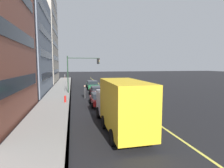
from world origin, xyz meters
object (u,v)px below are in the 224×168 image
Objects in this scene: pedestrian_with_backpack at (85,91)px; fire_hydrant at (65,99)px; truck_yellow at (121,104)px; street_sign_post at (65,82)px; car_red at (100,99)px; car_maroon at (97,91)px; traffic_light_mast at (80,68)px; car_green at (92,85)px.

fire_hydrant is (-2.80, 2.45, -0.56)m from pedestrian_with_backpack.
street_sign_post is (18.28, 4.30, -0.05)m from truck_yellow.
car_red reaches higher than fire_hydrant.
pedestrian_with_backpack is (4.67, 1.32, 0.28)m from car_red.
car_maroon reaches higher than car_red.
car_red is 4.08× the size of fire_hydrant.
fire_hydrant is (1.87, 3.77, -0.27)m from car_red.
fire_hydrant is at bearing 22.75° from truck_yellow.
truck_yellow is (-13.43, 0.24, 1.03)m from car_maroon.
traffic_light_mast reaches higher than car_red.
traffic_light_mast is 3.66m from street_sign_post.
traffic_light_mast is (16.75, 1.87, 2.23)m from truck_yellow.
traffic_light_mast is 6.14× the size of fire_hydrant.
street_sign_post is at bearing 24.78° from pedestrian_with_backpack.
fire_hydrant is at bearing 159.28° from car_green.
fire_hydrant is (-8.76, -0.30, -1.27)m from street_sign_post.
pedestrian_with_backpack is (-1.11, 1.79, 0.28)m from car_maroon.
street_sign_post is (1.53, 2.43, -2.28)m from traffic_light_mast.
street_sign_post is (10.63, 4.07, 0.99)m from car_red.
traffic_light_mast is (9.10, 1.64, 3.27)m from car_red.
car_green is at bearing -12.49° from pedestrian_with_backpack.
car_green reaches higher than car_red.
fire_hydrant is at bearing 163.64° from traffic_light_mast.
car_red is 7.72m from truck_yellow.
car_green is 0.61× the size of truck_yellow.
traffic_light_mast is at bearing 32.40° from car_maroon.
truck_yellow reaches higher than fire_hydrant.
truck_yellow is 4.41× the size of pedestrian_with_backpack.
car_green is at bearing -1.30° from car_maroon.
truck_yellow is 12.44m from pedestrian_with_backpack.
pedestrian_with_backpack is 3.76m from fire_hydrant.
car_red is 13.54m from car_green.
street_sign_post is 8.86m from fire_hydrant.
truck_yellow reaches higher than street_sign_post.
street_sign_post is at bearing 1.99° from fire_hydrant.
pedestrian_with_backpack is 0.59× the size of street_sign_post.
traffic_light_mast is (4.43, 0.32, 2.99)m from pedestrian_with_backpack.
car_red is 0.82× the size of car_green.
truck_yellow is 8.16× the size of fire_hydrant.
car_maroon is 2.12m from pedestrian_with_backpack.
fire_hydrant is (9.52, 3.99, -1.31)m from truck_yellow.
pedestrian_with_backpack is (-8.86, 1.96, 0.23)m from car_green.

